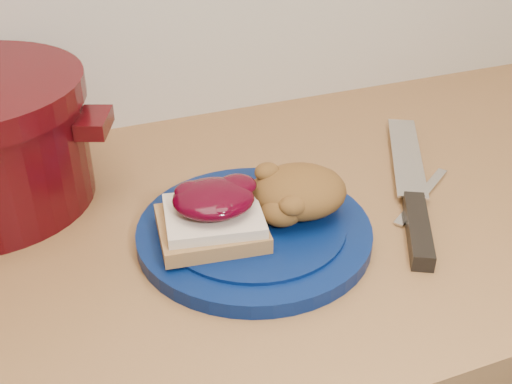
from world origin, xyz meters
name	(u,v)px	position (x,y,z in m)	size (l,w,h in m)	color
plate	(254,233)	(0.01, 1.46, 0.91)	(0.27, 0.27, 0.02)	#051646
sandwich	(213,214)	(-0.04, 1.45, 0.95)	(0.13, 0.11, 0.06)	olive
stuffing_mound	(299,191)	(0.07, 1.46, 0.95)	(0.11, 0.09, 0.05)	brown
chef_knife	(415,207)	(0.21, 1.43, 0.91)	(0.20, 0.33, 0.02)	black
butter_knife	(422,196)	(0.24, 1.46, 0.90)	(0.15, 0.01, 0.00)	silver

